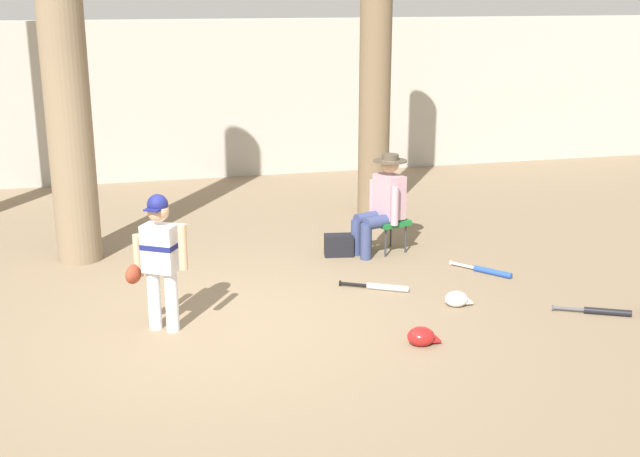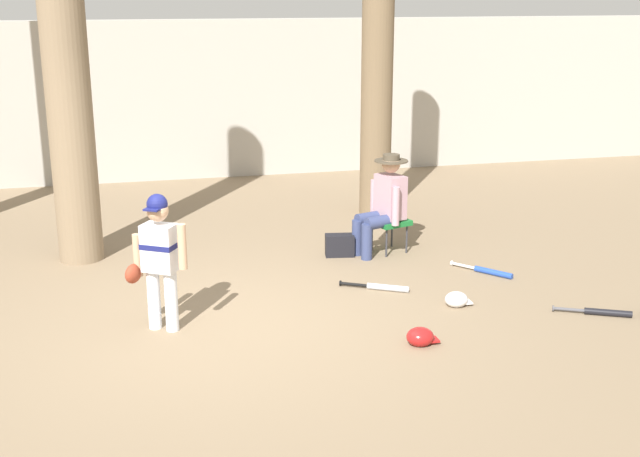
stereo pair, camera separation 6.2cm
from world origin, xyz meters
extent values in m
plane|color=#7F6B51|center=(0.00, 0.00, 0.00)|extent=(60.00, 60.00, 0.00)
cube|color=#ADA89E|center=(0.00, 6.59, 1.30)|extent=(18.00, 0.36, 2.60)
cylinder|color=#7F6B51|center=(-1.44, 2.44, 2.62)|extent=(0.51, 0.51, 5.24)
cone|color=#7F6B51|center=(-1.44, 2.44, 0.00)|extent=(0.76, 0.76, 0.31)
cylinder|color=brown|center=(2.56, 3.63, 2.20)|extent=(0.44, 0.44, 4.39)
cone|color=brown|center=(2.56, 3.63, 0.00)|extent=(0.63, 0.63, 0.26)
cylinder|color=white|center=(-0.54, 0.04, 0.29)|extent=(0.12, 0.12, 0.58)
cylinder|color=white|center=(-0.69, 0.13, 0.29)|extent=(0.12, 0.12, 0.58)
cube|color=white|center=(-0.62, 0.08, 0.80)|extent=(0.36, 0.33, 0.44)
cube|color=navy|center=(-0.62, 0.08, 0.82)|extent=(0.37, 0.34, 0.05)
sphere|color=tan|center=(-0.62, 0.08, 1.15)|extent=(0.20, 0.20, 0.20)
sphere|color=navy|center=(-0.62, 0.08, 1.21)|extent=(0.19, 0.19, 0.19)
cube|color=navy|center=(-0.66, 0.01, 1.19)|extent=(0.17, 0.16, 0.02)
cylinder|color=tan|center=(-0.42, -0.06, 0.84)|extent=(0.11, 0.11, 0.42)
cylinder|color=tan|center=(-0.82, 0.16, 0.72)|extent=(0.11, 0.11, 0.40)
ellipsoid|color=#933823|center=(-0.87, 0.12, 0.56)|extent=(0.22, 0.25, 0.18)
cube|color=#196B2D|center=(2.18, 1.83, 0.38)|extent=(0.50, 0.50, 0.06)
cylinder|color=#333338|center=(2.08, 1.64, 0.19)|extent=(0.02, 0.02, 0.38)
cylinder|color=#333338|center=(1.99, 1.93, 0.19)|extent=(0.02, 0.02, 0.38)
cylinder|color=#333338|center=(2.37, 1.74, 0.19)|extent=(0.02, 0.02, 0.38)
cylinder|color=#333338|center=(2.28, 2.02, 0.19)|extent=(0.02, 0.02, 0.38)
cylinder|color=navy|center=(1.83, 1.62, 0.21)|extent=(0.13, 0.13, 0.43)
cylinder|color=navy|center=(1.77, 1.81, 0.21)|extent=(0.13, 0.13, 0.43)
cylinder|color=navy|center=(2.02, 1.68, 0.43)|extent=(0.43, 0.26, 0.15)
cylinder|color=navy|center=(1.96, 1.87, 0.43)|extent=(0.43, 0.26, 0.15)
cube|color=#B28C99|center=(2.18, 1.83, 0.69)|extent=(0.34, 0.42, 0.52)
cylinder|color=#B28C99|center=(2.17, 1.60, 0.63)|extent=(0.11, 0.11, 0.46)
cylinder|color=#B28C99|center=(2.04, 2.02, 0.63)|extent=(0.11, 0.11, 0.46)
sphere|color=tan|center=(2.18, 1.83, 1.09)|extent=(0.22, 0.22, 0.22)
cylinder|color=#4C4233|center=(2.18, 1.83, 1.12)|extent=(0.40, 0.40, 0.02)
cylinder|color=#4C4233|center=(2.18, 1.83, 1.16)|extent=(0.20, 0.20, 0.09)
cube|color=black|center=(1.56, 1.82, 0.13)|extent=(0.36, 0.23, 0.26)
cylinder|color=black|center=(3.61, -0.62, 0.03)|extent=(0.43, 0.26, 0.07)
cylinder|color=#4C4C51|center=(3.28, -0.46, 0.03)|extent=(0.28, 0.16, 0.03)
cylinder|color=#4C4C51|center=(3.15, -0.39, 0.03)|extent=(0.04, 0.06, 0.06)
cylinder|color=#B7BCC6|center=(1.75, 0.55, 0.03)|extent=(0.42, 0.28, 0.07)
cylinder|color=black|center=(1.42, 0.73, 0.03)|extent=(0.28, 0.17, 0.03)
cylinder|color=black|center=(1.29, 0.81, 0.03)|extent=(0.04, 0.06, 0.06)
cylinder|color=#2347AD|center=(3.04, 0.74, 0.03)|extent=(0.33, 0.39, 0.07)
cylinder|color=silver|center=(2.81, 1.03, 0.03)|extent=(0.21, 0.26, 0.03)
cylinder|color=silver|center=(2.72, 1.15, 0.03)|extent=(0.05, 0.05, 0.06)
ellipsoid|color=silver|center=(2.28, -0.02, 0.07)|extent=(0.23, 0.21, 0.16)
cube|color=silver|center=(2.39, -0.02, 0.03)|extent=(0.10, 0.12, 0.02)
ellipsoid|color=#A81919|center=(1.59, -0.82, 0.07)|extent=(0.25, 0.23, 0.17)
cube|color=#A81919|center=(1.71, -0.82, 0.03)|extent=(0.10, 0.13, 0.02)
camera|label=1|loc=(-0.94, -7.15, 3.06)|focal=45.96mm
camera|label=2|loc=(-0.88, -7.17, 3.06)|focal=45.96mm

